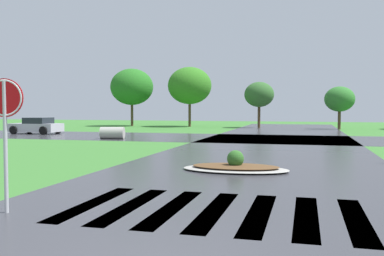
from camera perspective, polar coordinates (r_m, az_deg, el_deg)
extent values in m
cube|color=#35353A|center=(15.07, 7.92, -5.24)|extent=(9.60, 80.00, 0.01)
cube|color=#35353A|center=(29.10, 11.25, -1.42)|extent=(90.00, 8.64, 0.01)
cube|color=white|center=(9.81, -12.89, -9.60)|extent=(0.45, 3.54, 0.01)
cube|color=white|center=(9.44, -7.97, -10.06)|extent=(0.45, 3.54, 0.01)
cube|color=white|center=(9.14, -2.67, -10.46)|extent=(0.45, 3.54, 0.01)
cube|color=white|center=(8.91, 2.96, -10.80)|extent=(0.45, 3.54, 0.01)
cube|color=white|center=(8.78, 8.83, -11.04)|extent=(0.45, 3.54, 0.01)
cube|color=white|center=(8.74, 14.82, -11.17)|extent=(0.45, 3.54, 0.01)
cube|color=white|center=(8.79, 20.82, -11.17)|extent=(0.45, 3.54, 0.01)
cylinder|color=#B2B5BA|center=(9.27, -23.38, -2.37)|extent=(0.08, 0.08, 2.60)
cylinder|color=red|center=(9.23, -23.49, 3.68)|extent=(0.75, 0.17, 0.76)
torus|color=white|center=(9.23, -23.49, 3.68)|extent=(0.72, 0.18, 0.73)
ellipsoid|color=#9E9B93|center=(14.37, 5.74, -5.39)|extent=(3.51, 1.89, 0.12)
ellipsoid|color=brown|center=(14.36, 5.74, -5.04)|extent=(2.88, 1.55, 0.10)
sphere|color=#2D6023|center=(14.33, 5.75, -4.04)|extent=(0.56, 0.56, 0.56)
cube|color=#B7B7BF|center=(36.39, -19.89, 0.06)|extent=(4.07, 1.95, 0.65)
cube|color=#1E232B|center=(36.23, -19.60, 0.94)|extent=(1.91, 1.65, 0.47)
cylinder|color=black|center=(36.51, -22.47, -0.25)|extent=(0.65, 0.24, 0.64)
cylinder|color=black|center=(37.97, -20.68, -0.11)|extent=(0.65, 0.24, 0.64)
cylinder|color=black|center=(34.84, -19.02, -0.32)|extent=(0.65, 0.24, 0.64)
cylinder|color=black|center=(36.37, -17.29, -0.17)|extent=(0.65, 0.24, 0.64)
cylinder|color=#9E9B93|center=(28.95, -10.45, -0.65)|extent=(1.67, 1.08, 0.80)
cylinder|color=#4C3823|center=(48.67, -7.91, 1.85)|extent=(0.28, 0.28, 2.71)
ellipsoid|color=#256A1F|center=(48.71, -7.93, 5.39)|extent=(4.74, 4.74, 4.03)
cylinder|color=#4C3823|center=(46.74, -0.31, 1.89)|extent=(0.28, 0.28, 2.78)
ellipsoid|color=#31741E|center=(46.80, -0.31, 5.61)|extent=(4.71, 4.71, 4.00)
cylinder|color=#4C3823|center=(44.61, 8.82, 1.53)|extent=(0.28, 0.28, 2.35)
ellipsoid|color=#305E2A|center=(44.62, 8.84, 4.39)|extent=(3.01, 3.01, 2.55)
cylinder|color=#4C3823|center=(43.31, 18.84, 1.08)|extent=(0.28, 0.28, 1.89)
ellipsoid|color=#2E702A|center=(43.30, 18.88, 3.63)|extent=(2.81, 2.81, 2.38)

